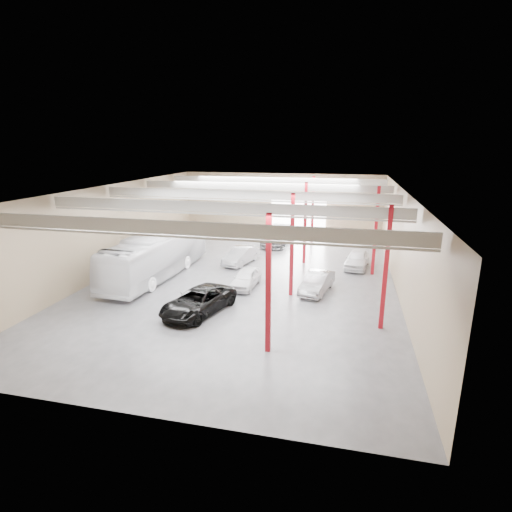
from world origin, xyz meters
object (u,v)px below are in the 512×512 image
at_px(car_row_b, 241,255).
at_px(black_sedan, 198,301).
at_px(coach_bus, 157,255).
at_px(car_row_c, 277,236).
at_px(car_right_far, 357,259).
at_px(car_row_a, 246,278).
at_px(car_right_near, 317,282).

bearing_deg(car_row_b, black_sedan, -74.96).
bearing_deg(coach_bus, car_row_c, 62.40).
distance_m(black_sedan, car_right_far, 15.30).
bearing_deg(car_row_a, car_right_near, 4.82).
bearing_deg(car_right_far, black_sedan, -120.84).
relative_size(coach_bus, car_row_a, 3.18).
bearing_deg(car_right_far, car_right_near, -105.00).
height_order(car_row_c, car_right_near, car_row_c).
relative_size(coach_bus, black_sedan, 2.27).
distance_m(coach_bus, car_right_far, 16.41).
height_order(black_sedan, car_right_near, black_sedan).
xyz_separation_m(car_row_c, car_right_far, (8.00, -6.43, -0.11)).
distance_m(car_right_near, car_right_far, 7.18).
distance_m(car_row_c, car_right_far, 10.27).
xyz_separation_m(car_row_a, car_right_far, (7.93, 6.72, 0.08)).
relative_size(car_row_b, car_row_c, 0.75).
bearing_deg(car_right_near, coach_bus, -170.96).
xyz_separation_m(car_row_a, car_row_b, (-1.89, 5.65, 0.06)).
xyz_separation_m(car_row_b, car_row_c, (1.81, 7.50, 0.13)).
xyz_separation_m(car_row_b, car_right_near, (7.02, -5.54, -0.02)).
xyz_separation_m(coach_bus, car_row_a, (7.36, -0.87, -1.06)).
distance_m(black_sedan, car_row_b, 10.85).
bearing_deg(coach_bus, car_right_near, -0.36).
bearing_deg(car_row_b, car_right_far, 20.04).
bearing_deg(car_right_far, car_row_b, -165.80).
height_order(black_sedan, car_row_b, black_sedan).
xyz_separation_m(car_right_near, car_right_far, (2.80, 6.61, 0.04)).
bearing_deg(car_row_b, coach_bus, -125.08).
distance_m(car_row_a, car_row_b, 5.95).
bearing_deg(black_sedan, car_right_far, 67.56).
distance_m(coach_bus, car_row_a, 7.49).
xyz_separation_m(black_sedan, car_row_c, (1.58, 18.35, 0.09)).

